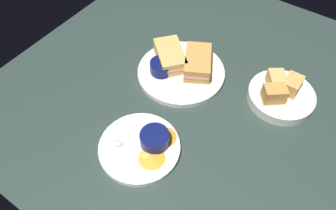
{
  "coord_description": "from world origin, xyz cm",
  "views": [
    {
      "loc": [
        57.71,
        28.76,
        72.97
      ],
      "look_at": [
        12.79,
        -2.07,
        3.0
      ],
      "focal_mm": 34.65,
      "sensor_mm": 36.0,
      "label": 1
    }
  ],
  "objects": [
    {
      "name": "ramekin_light_gravy",
      "position": [
        23.81,
        1.42,
        3.56
      ],
      "size": [
        7.52,
        7.52,
        3.63
      ],
      "color": "#0C144C",
      "rests_on": "plate_chips_companion"
    },
    {
      "name": "bread_basket_rear",
      "position": [
        -8.91,
        21.85,
        2.44
      ],
      "size": [
        18.76,
        18.76,
        7.6
      ],
      "color": "silver",
      "rests_on": "ground_plane"
    },
    {
      "name": "plate_chips_companion",
      "position": [
        26.95,
        -1.2,
        0.8
      ],
      "size": [
        20.95,
        20.95,
        1.6
      ],
      "primitive_type": "cylinder",
      "color": "white",
      "rests_on": "ground_plane"
    },
    {
      "name": "spoon_by_dark_ramekin",
      "position": [
        -0.13,
        -6.7,
        1.96
      ],
      "size": [
        5.58,
        9.54,
        0.8
      ],
      "color": "silver",
      "rests_on": "plate_sandwich_main"
    },
    {
      "name": "sandwich_half_far",
      "position": [
        -2.57,
        -11.84,
        4.0
      ],
      "size": [
        14.32,
        14.76,
        4.8
      ],
      "color": "tan",
      "rests_on": "plate_sandwich_main"
    },
    {
      "name": "plate_sandwich_main",
      "position": [
        -1.37,
        -6.94,
        0.8
      ],
      "size": [
        26.55,
        26.55,
        1.6
      ],
      "primitive_type": "cylinder",
      "color": "white",
      "rests_on": "ground_plane"
    },
    {
      "name": "sandwich_half_near",
      "position": [
        -5.02,
        -3.45,
        4.0
      ],
      "size": [
        15.05,
        12.85,
        4.8
      ],
      "color": "#C68C42",
      "rests_on": "plate_sandwich_main"
    },
    {
      "name": "plantain_chip_scatter",
      "position": [
        25.21,
        2.48,
        1.9
      ],
      "size": [
        15.06,
        10.63,
        0.6
      ],
      "color": "orange",
      "rests_on": "plate_chips_companion"
    },
    {
      "name": "ground_plane",
      "position": [
        0.0,
        0.0,
        -1.5
      ],
      "size": [
        110.0,
        110.0,
        3.0
      ],
      "primitive_type": "cube",
      "color": "#283833"
    },
    {
      "name": "spoon_by_gravy_ramekin",
      "position": [
        29.13,
        -5.23,
        1.96
      ],
      "size": [
        6.01,
        9.38,
        0.8
      ],
      "color": "silver",
      "rests_on": "plate_chips_companion"
    },
    {
      "name": "ramekin_dark_sauce",
      "position": [
        2.24,
        -11.7,
        3.55
      ],
      "size": [
        6.94,
        6.94,
        3.61
      ],
      "color": "#0C144C",
      "rests_on": "plate_sandwich_main"
    }
  ]
}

